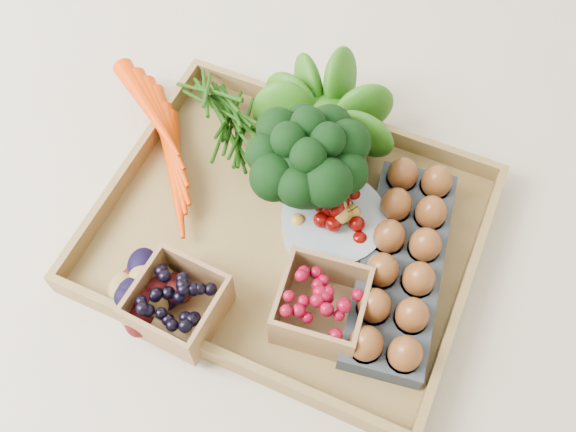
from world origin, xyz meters
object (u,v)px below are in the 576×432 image
at_px(cherry_bowl, 333,223).
at_px(egg_carton, 400,267).
at_px(broccoli, 306,178).
at_px(tray, 288,233).

relative_size(cherry_bowl, egg_carton, 0.48).
distance_m(broccoli, cherry_bowl, 0.08).
distance_m(tray, cherry_bowl, 0.07).
bearing_deg(tray, broccoli, 86.02).
xyz_separation_m(cherry_bowl, egg_carton, (0.11, -0.03, -0.00)).
bearing_deg(cherry_bowl, broccoli, 153.40).
bearing_deg(cherry_bowl, tray, -154.68).
xyz_separation_m(broccoli, cherry_bowl, (0.06, -0.03, -0.05)).
height_order(tray, egg_carton, egg_carton).
bearing_deg(tray, cherry_bowl, 25.32).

